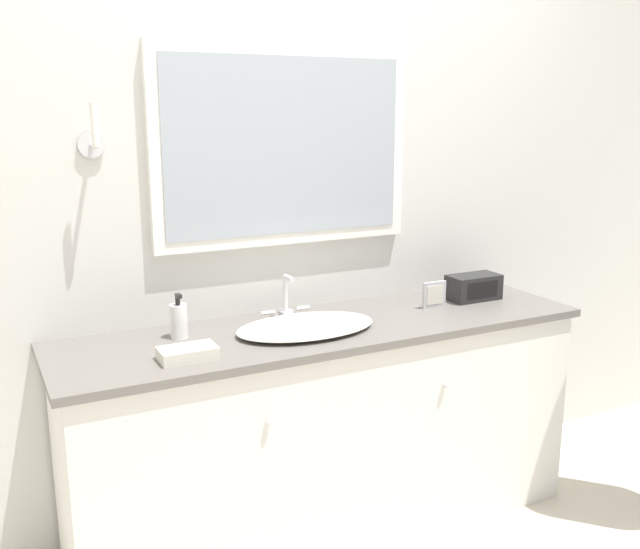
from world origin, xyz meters
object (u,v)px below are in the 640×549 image
soap_bottle (179,320)px  appliance_box (474,287)px  sink_basin (305,325)px  picture_frame (434,295)px

soap_bottle → appliance_box: 1.28m
sink_basin → appliance_box: sink_basin is taller
sink_basin → appliance_box: size_ratio=2.37×
appliance_box → picture_frame: bearing=-172.9°
picture_frame → sink_basin: bearing=-176.3°
appliance_box → picture_frame: (-0.23, -0.03, 0.00)m
soap_bottle → picture_frame: 1.05m
appliance_box → picture_frame: 0.23m
sink_basin → soap_bottle: sink_basin is taller
sink_basin → picture_frame: size_ratio=4.91×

